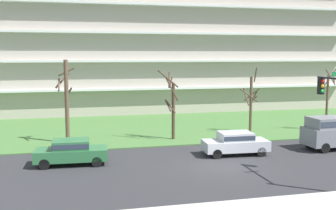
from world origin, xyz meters
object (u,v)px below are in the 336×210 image
object	(u,v)px
tree_right	(328,100)
tree_left	(172,105)
tree_center	(251,102)
sedan_silver_center_right	(235,142)
sedan_green_near_left	(71,151)
tree_far_left	(66,99)

from	to	relation	value
tree_right	tree_left	bearing A→B (deg)	-177.88
tree_center	sedan_silver_center_right	size ratio (longest dim) A/B	1.27
tree_center	tree_right	world-z (taller)	tree_center
tree_right	sedan_green_near_left	xyz separation A→B (m)	(-22.16, -6.21, -1.98)
tree_center	tree_right	xyz separation A→B (m)	(7.01, -0.71, 0.10)
tree_left	sedan_silver_center_right	world-z (taller)	tree_left
tree_center	sedan_silver_center_right	xyz separation A→B (m)	(-4.29, -6.92, -1.87)
tree_far_left	tree_center	size ratio (longest dim) A/B	1.12
tree_far_left	tree_center	world-z (taller)	tree_far_left
tree_left	sedan_silver_center_right	size ratio (longest dim) A/B	1.25
tree_far_left	tree_left	distance (m)	8.18
tree_right	sedan_green_near_left	size ratio (longest dim) A/B	1.24
tree_far_left	tree_right	distance (m)	22.45
tree_far_left	sedan_silver_center_right	distance (m)	13.05
tree_center	sedan_green_near_left	bearing A→B (deg)	-155.45
tree_far_left	tree_right	bearing A→B (deg)	-0.21
sedan_silver_center_right	tree_left	bearing A→B (deg)	-59.23
sedan_silver_center_right	sedan_green_near_left	bearing A→B (deg)	2.88
tree_center	sedan_green_near_left	distance (m)	16.76
tree_center	sedan_silver_center_right	distance (m)	8.35
sedan_green_near_left	tree_right	bearing A→B (deg)	-161.52
tree_far_left	tree_right	size ratio (longest dim) A/B	1.15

